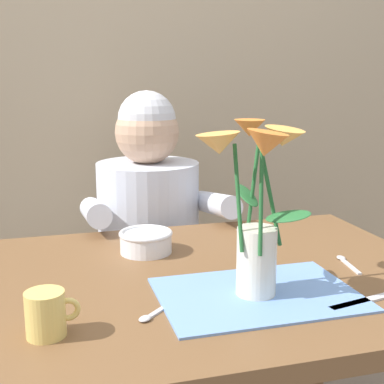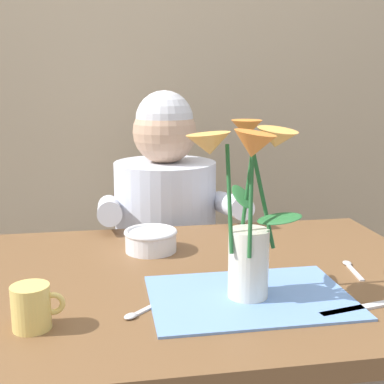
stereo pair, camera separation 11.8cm
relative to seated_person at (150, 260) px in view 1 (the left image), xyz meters
The scene contains 11 objects.
wood_panel_backdrop 0.81m from the seated_person, 95.37° to the left, with size 4.00×0.10×2.50m, color tan.
dining_table 0.62m from the seated_person, 93.78° to the right, with size 1.20×0.80×0.74m.
seated_person is the anchor object (origin of this frame).
striped_placemat 0.78m from the seated_person, 84.07° to the right, with size 0.40×0.28×0.01m, color #6B93D1.
flower_vase 0.85m from the seated_person, 84.90° to the right, with size 0.24×0.24×0.35m.
ceramic_bowl 0.49m from the seated_person, 101.75° to the right, with size 0.14×0.14×0.06m.
dinner_knife 0.91m from the seated_person, 71.76° to the right, with size 0.19×0.02×0.01m, color silver.
tea_cup 0.91m from the seated_person, 112.14° to the right, with size 0.09×0.07×0.08m.
spoon_0 0.75m from the seated_person, 60.84° to the right, with size 0.03×0.12×0.01m.
spoon_1 0.44m from the seated_person, 60.13° to the right, with size 0.04×0.12×0.01m.
spoon_2 0.82m from the seated_person, 100.28° to the right, with size 0.10×0.09×0.01m.
Camera 1 is at (-0.27, -1.06, 1.17)m, focal length 48.83 mm.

